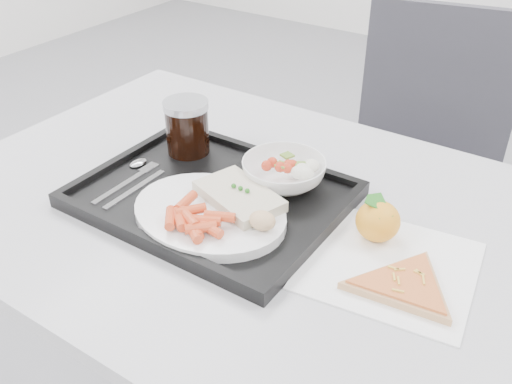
{
  "coord_description": "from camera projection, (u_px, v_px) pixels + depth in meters",
  "views": [
    {
      "loc": [
        0.45,
        -0.39,
        1.32
      ],
      "look_at": [
        -0.02,
        0.31,
        0.77
      ],
      "focal_mm": 40.0,
      "sensor_mm": 36.0,
      "label": 1
    }
  ],
  "objects": [
    {
      "name": "salad_bowl",
      "position": [
        284.0,
        173.0,
        1.03
      ],
      "size": [
        0.15,
        0.15,
        0.05
      ],
      "color": "white",
      "rests_on": "tray"
    },
    {
      "name": "tangerine",
      "position": [
        378.0,
        221.0,
        0.91
      ],
      "size": [
        0.09,
        0.09,
        0.07
      ],
      "color": "#DD6700",
      "rests_on": "napkin"
    },
    {
      "name": "table",
      "position": [
        260.0,
        237.0,
        1.04
      ],
      "size": [
        1.2,
        0.8,
        0.75
      ],
      "color": "#AAAAAC",
      "rests_on": "ground"
    },
    {
      "name": "napkin",
      "position": [
        390.0,
        266.0,
        0.87
      ],
      "size": [
        0.28,
        0.27,
        0.0
      ],
      "color": "white",
      "rests_on": "table"
    },
    {
      "name": "cola_glass",
      "position": [
        187.0,
        126.0,
        1.12
      ],
      "size": [
        0.09,
        0.09,
        0.11
      ],
      "color": "black",
      "rests_on": "tray"
    },
    {
      "name": "dinner_plate",
      "position": [
        210.0,
        214.0,
        0.95
      ],
      "size": [
        0.27,
        0.27,
        0.02
      ],
      "color": "white",
      "rests_on": "tray"
    },
    {
      "name": "tray",
      "position": [
        212.0,
        196.0,
        1.02
      ],
      "size": [
        0.45,
        0.35,
        0.03
      ],
      "color": "black",
      "rests_on": "table"
    },
    {
      "name": "carrot_pile",
      "position": [
        194.0,
        220.0,
        0.9
      ],
      "size": [
        0.11,
        0.1,
        0.03
      ],
      "color": "#D44722",
      "rests_on": "dinner_plate"
    },
    {
      "name": "cutlery",
      "position": [
        134.0,
        177.0,
        1.06
      ],
      "size": [
        0.08,
        0.17,
        0.01
      ],
      "color": "silver",
      "rests_on": "tray"
    },
    {
      "name": "chair",
      "position": [
        415.0,
        155.0,
        1.59
      ],
      "size": [
        0.49,
        0.49,
        0.93
      ],
      "color": "#333239",
      "rests_on": "ground"
    },
    {
      "name": "pizza_slice",
      "position": [
        405.0,
        285.0,
        0.82
      ],
      "size": [
        0.27,
        0.27,
        0.02
      ],
      "color": "#BD7C50",
      "rests_on": "napkin"
    },
    {
      "name": "bread_roll",
      "position": [
        262.0,
        221.0,
        0.89
      ],
      "size": [
        0.05,
        0.04,
        0.03
      ],
      "color": "#F1DD8C",
      "rests_on": "dinner_plate"
    },
    {
      "name": "fish_fillet",
      "position": [
        239.0,
        196.0,
        0.96
      ],
      "size": [
        0.17,
        0.14,
        0.03
      ],
      "color": "beige",
      "rests_on": "dinner_plate"
    },
    {
      "name": "salad_contents",
      "position": [
        295.0,
        168.0,
        1.02
      ],
      "size": [
        0.09,
        0.07,
        0.02
      ],
      "color": "red",
      "rests_on": "salad_bowl"
    }
  ]
}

